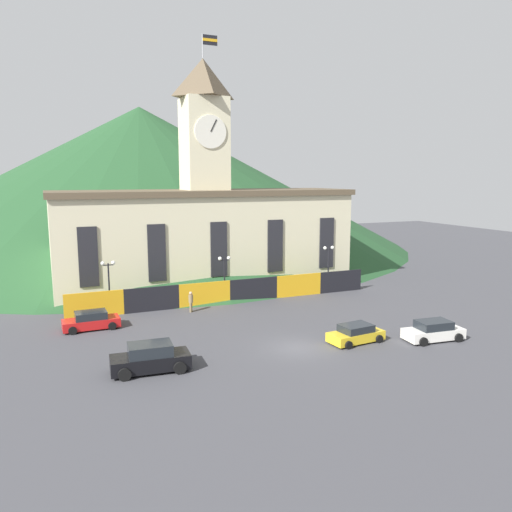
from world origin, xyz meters
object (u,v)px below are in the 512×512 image
at_px(car_black_suv, 150,359).
at_px(pedestrian, 191,301).
at_px(street_lamp_far_left, 224,269).
at_px(car_white_taxi, 433,331).
at_px(street_lamp_center, 109,275).
at_px(car_red_sedan, 91,321).
at_px(car_yellow_coupe, 356,334).
at_px(street_lamp_far_right, 328,258).

height_order(car_black_suv, pedestrian, pedestrian).
bearing_deg(street_lamp_far_left, car_white_taxi, -58.39).
bearing_deg(street_lamp_center, car_red_sedan, -115.47).
bearing_deg(car_yellow_coupe, car_white_taxi, 155.85).
distance_m(street_lamp_far_right, car_black_suv, 26.59).
bearing_deg(street_lamp_far_right, street_lamp_center, -180.00).
distance_m(street_lamp_far_left, car_yellow_coupe, 16.19).
xyz_separation_m(street_lamp_far_left, pedestrian, (-4.05, -2.27, -2.30)).
bearing_deg(car_red_sedan, street_lamp_far_left, -163.68).
bearing_deg(street_lamp_far_right, car_white_taxi, -93.96).
bearing_deg(car_white_taxi, car_black_suv, 179.36).
bearing_deg(car_yellow_coupe, street_lamp_far_right, -119.67).
relative_size(street_lamp_center, car_yellow_coupe, 1.10).
xyz_separation_m(street_lamp_far_left, car_yellow_coupe, (4.90, -15.19, -2.70)).
bearing_deg(street_lamp_center, street_lamp_far_right, 0.00).
bearing_deg(pedestrian, street_lamp_center, 10.26).
height_order(street_lamp_far_left, pedestrian, street_lamp_far_left).
xyz_separation_m(street_lamp_center, car_white_taxi, (21.37, -17.07, -2.80)).
bearing_deg(pedestrian, car_red_sedan, 40.74).
height_order(street_lamp_center, pedestrian, street_lamp_center).
distance_m(street_lamp_center, street_lamp_far_right, 22.55).
bearing_deg(car_white_taxi, street_lamp_far_right, 91.51).
distance_m(street_lamp_center, pedestrian, 7.60).
height_order(car_red_sedan, car_yellow_coupe, car_red_sedan).
distance_m(street_lamp_center, car_black_suv, 15.11).
relative_size(car_red_sedan, car_white_taxi, 0.96).
bearing_deg(street_lamp_center, pedestrian, -18.40).
height_order(car_yellow_coupe, car_black_suv, car_black_suv).
xyz_separation_m(street_lamp_center, street_lamp_far_left, (10.86, 0.00, -0.17)).
distance_m(street_lamp_far_left, street_lamp_far_right, 11.69).
bearing_deg(car_white_taxi, street_lamp_far_left, 127.07).
bearing_deg(street_lamp_far_right, street_lamp_far_left, 180.00).
bearing_deg(car_red_sedan, car_yellow_coupe, 146.52).
bearing_deg(car_black_suv, street_lamp_center, -83.19).
bearing_deg(street_lamp_center, car_yellow_coupe, -43.94).
height_order(street_lamp_center, car_yellow_coupe, street_lamp_center).
bearing_deg(pedestrian, street_lamp_far_right, -143.14).
xyz_separation_m(street_lamp_far_right, pedestrian, (-15.74, -2.27, -2.54)).
relative_size(street_lamp_far_right, car_red_sedan, 1.10).
distance_m(street_lamp_center, car_red_sedan, 5.39).
bearing_deg(car_black_suv, street_lamp_far_right, -141.58).
relative_size(car_yellow_coupe, pedestrian, 2.31).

